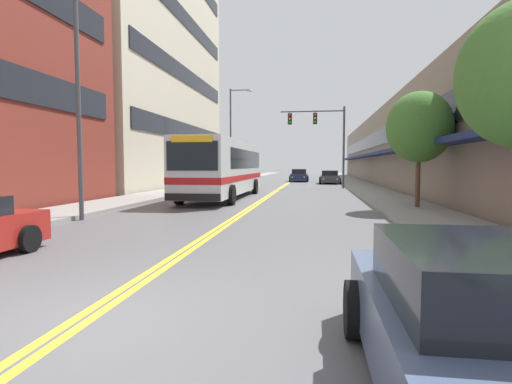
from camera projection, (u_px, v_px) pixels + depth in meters
ground_plane at (287, 184)px, 41.62m from camera, size 240.00×240.00×0.00m
sidewalk_left at (222, 182)px, 42.64m from camera, size 2.92×106.00×0.15m
sidewalk_right at (356, 183)px, 40.59m from camera, size 2.92×106.00×0.15m
centre_line at (287, 184)px, 41.62m from camera, size 0.34×106.00×0.01m
office_tower_left at (123, 23)px, 36.49m from camera, size 12.08×24.66×29.77m
storefront_row_right at (415, 148)px, 39.52m from camera, size 9.10×68.00×7.15m
city_bus at (225, 166)px, 23.75m from camera, size 2.94×12.57×3.29m
car_black_parked_left_mid at (239, 179)px, 38.73m from camera, size 2.04×4.40×1.25m
car_slate_blue_parked_right_foreground at (504, 340)px, 3.04m from camera, size 2.18×4.49×1.34m
car_dark_grey_parked_right_mid at (330, 178)px, 41.64m from camera, size 2.14×4.64×1.37m
car_navy_moving_lead at (299, 176)px, 46.83m from camera, size 2.16×4.73×1.46m
traffic_signal_mast at (322, 131)px, 33.18m from camera, size 5.35×0.38×6.76m
street_lamp_left_near at (88, 79)px, 13.78m from camera, size 2.75×0.28×8.19m
street_lamp_left_far at (233, 129)px, 38.68m from camera, size 2.26×0.28×9.28m
street_tree_right_mid at (419, 127)px, 16.95m from camera, size 2.73×2.73×4.92m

